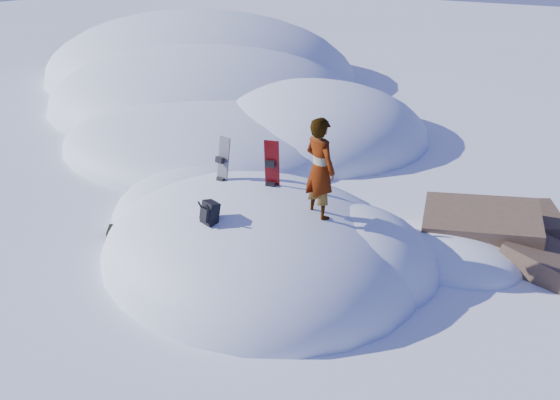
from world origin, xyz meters
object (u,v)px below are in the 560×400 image
Objects in this scene: snowboard_red at (272,177)px; person at (320,169)px; snowboard_dark at (222,172)px; backpack at (209,213)px.

person is at bearing -35.12° from snowboard_red.
snowboard_dark reaches higher than backpack.
snowboard_dark is 0.78× the size of person.
snowboard_red reaches higher than snowboard_dark.
snowboard_dark is 3.04× the size of backpack.
person reaches higher than snowboard_red.
backpack is (-0.08, -1.82, -0.12)m from snowboard_red.
backpack is at bearing -112.66° from snowboard_red.
snowboard_dark is 2.59m from person.
snowboard_red is 3.25× the size of backpack.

